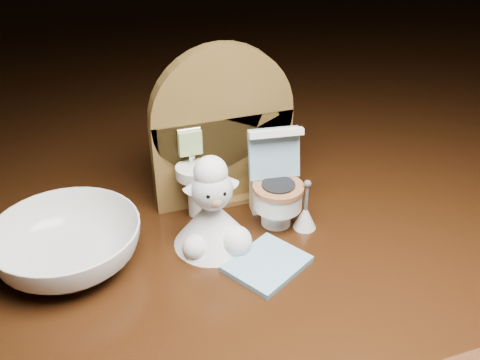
# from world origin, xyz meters

# --- Properties ---
(backdrop_panel) EXTENTS (0.13, 0.05, 0.15)m
(backdrop_panel) POSITION_xyz_m (-0.00, 0.06, 0.07)
(backdrop_panel) COLOR brown
(backdrop_panel) RESTS_ON ground
(toy_toilet) EXTENTS (0.05, 0.06, 0.09)m
(toy_toilet) POSITION_xyz_m (0.03, 0.02, 0.03)
(toy_toilet) COLOR white
(toy_toilet) RESTS_ON ground
(bath_mat) EXTENTS (0.08, 0.07, 0.00)m
(bath_mat) POSITION_xyz_m (0.00, -0.04, 0.00)
(bath_mat) COLOR #7DADC4
(bath_mat) RESTS_ON ground
(toilet_brush) EXTENTS (0.02, 0.02, 0.05)m
(toilet_brush) POSITION_xyz_m (0.05, -0.00, 0.01)
(toilet_brush) COLOR white
(toilet_brush) RESTS_ON ground
(plush_lamb) EXTENTS (0.07, 0.07, 0.09)m
(plush_lamb) POSITION_xyz_m (-0.03, -0.00, 0.03)
(plush_lamb) COLOR white
(plush_lamb) RESTS_ON ground
(ceramic_bowl) EXTENTS (0.14, 0.14, 0.04)m
(ceramic_bowl) POSITION_xyz_m (-0.15, 0.01, 0.02)
(ceramic_bowl) COLOR white
(ceramic_bowl) RESTS_ON ground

